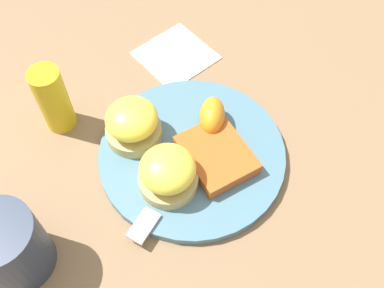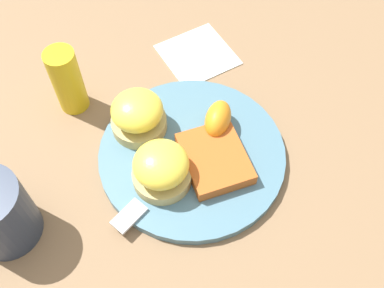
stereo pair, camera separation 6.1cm
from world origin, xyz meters
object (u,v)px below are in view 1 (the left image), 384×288
sandwich_benedict_left (132,123)px  cup (8,246)px  hashbrown_patty (217,155)px  condiment_bottle (53,100)px  sandwich_benedict_right (171,174)px  orange_wedge (209,114)px  fork (174,182)px

sandwich_benedict_left → cup: (0.02, 0.22, 0.01)m
sandwich_benedict_left → cup: size_ratio=0.68×
hashbrown_patty → cup: (0.14, 0.25, 0.03)m
cup → condiment_bottle: (0.10, -0.19, 0.00)m
sandwich_benedict_left → hashbrown_patty: bearing=-166.9°
sandwich_benedict_right → hashbrown_patty: (-0.03, -0.07, -0.02)m
orange_wedge → sandwich_benedict_right: bearing=94.5°
fork → sandwich_benedict_right: bearing=85.0°
cup → hashbrown_patty: bearing=-118.8°
orange_wedge → cup: size_ratio=0.51×
orange_wedge → cup: bearing=71.7°
hashbrown_patty → cup: 0.29m
sandwich_benedict_left → hashbrown_patty: sandwich_benedict_left is taller
condiment_bottle → sandwich_benedict_left: bearing=-165.0°
orange_wedge → cup: cup is taller
sandwich_benedict_right → fork: sandwich_benedict_right is taller
hashbrown_patty → cup: bearing=61.2°
hashbrown_patty → fork: 0.07m
sandwich_benedict_right → condiment_bottle: condiment_bottle is taller
hashbrown_patty → orange_wedge: orange_wedge is taller
hashbrown_patty → cup: cup is taller
fork → cup: 0.22m
orange_wedge → fork: 0.11m
hashbrown_patty → fork: hashbrown_patty is taller
sandwich_benedict_left → condiment_bottle: condiment_bottle is taller
fork → condiment_bottle: 0.21m
sandwich_benedict_left → sandwich_benedict_right: same height
sandwich_benedict_right → cup: size_ratio=0.68×
sandwich_benedict_left → orange_wedge: 0.11m
orange_wedge → condiment_bottle: size_ratio=0.55×
cup → condiment_bottle: condiment_bottle is taller
condiment_bottle → cup: bearing=116.8°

